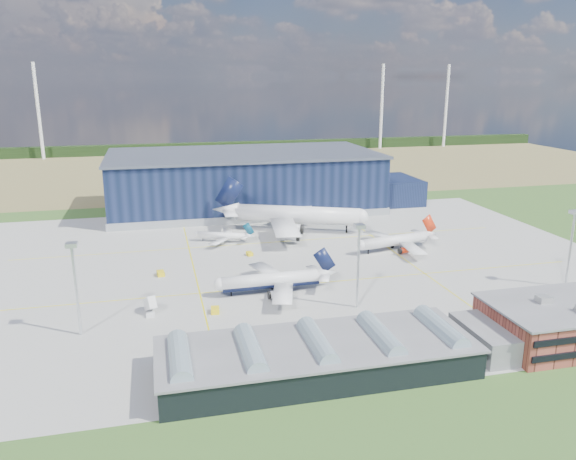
# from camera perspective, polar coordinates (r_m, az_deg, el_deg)

# --- Properties ---
(ground) EXTENTS (600.00, 600.00, 0.00)m
(ground) POSITION_cam_1_polar(r_m,az_deg,el_deg) (176.49, 0.53, -4.43)
(ground) COLOR #34531F
(ground) RESTS_ON ground
(apron) EXTENTS (220.00, 160.00, 0.08)m
(apron) POSITION_cam_1_polar(r_m,az_deg,el_deg) (185.65, -0.23, -3.41)
(apron) COLOR #A4A49F
(apron) RESTS_ON ground
(farmland) EXTENTS (600.00, 220.00, 0.01)m
(farmland) POSITION_cam_1_polar(r_m,az_deg,el_deg) (387.83, -7.49, 6.33)
(farmland) COLOR olive
(farmland) RESTS_ON ground
(treeline) EXTENTS (600.00, 8.00, 8.00)m
(treeline) POSITION_cam_1_polar(r_m,az_deg,el_deg) (466.18, -8.61, 8.28)
(treeline) COLOR black
(treeline) RESTS_ON ground
(hangar) EXTENTS (145.00, 62.00, 26.10)m
(hangar) POSITION_cam_1_polar(r_m,az_deg,el_deg) (263.93, -3.92, 4.79)
(hangar) COLOR #0F1932
(hangar) RESTS_ON ground
(glass_concourse) EXTENTS (78.00, 23.00, 8.60)m
(glass_concourse) POSITION_cam_1_polar(r_m,az_deg,el_deg) (120.47, 4.63, -12.40)
(glass_concourse) COLOR black
(glass_concourse) RESTS_ON ground
(light_mast_west) EXTENTS (2.60, 2.60, 23.00)m
(light_mast_west) POSITION_cam_1_polar(r_m,az_deg,el_deg) (139.63, -20.87, -4.18)
(light_mast_west) COLOR silver
(light_mast_west) RESTS_ON ground
(light_mast_center) EXTENTS (2.60, 2.60, 23.00)m
(light_mast_center) POSITION_cam_1_polar(r_m,az_deg,el_deg) (147.31, 7.19, -2.27)
(light_mast_center) COLOR silver
(light_mast_center) RESTS_ON ground
(light_mast_east) EXTENTS (2.60, 2.60, 23.00)m
(light_mast_east) POSITION_cam_1_polar(r_m,az_deg,el_deg) (180.33, 26.90, -0.57)
(light_mast_east) COLOR silver
(light_mast_east) RESTS_ON ground
(airliner_navy) EXTENTS (37.05, 36.27, 11.88)m
(airliner_navy) POSITION_cam_1_polar(r_m,az_deg,el_deg) (159.43, -1.77, -4.37)
(airliner_navy) COLOR white
(airliner_navy) RESTS_ON ground
(airliner_red) EXTENTS (40.53, 39.95, 11.24)m
(airliner_red) POSITION_cam_1_polar(r_m,az_deg,el_deg) (201.47, 10.77, -0.52)
(airliner_red) COLOR white
(airliner_red) RESTS_ON ground
(airliner_widebody) EXTENTS (82.42, 81.71, 20.59)m
(airliner_widebody) POSITION_cam_1_polar(r_m,az_deg,el_deg) (222.05, 0.93, 2.47)
(airliner_widebody) COLOR white
(airliner_widebody) RESTS_ON ground
(airliner_regional) EXTENTS (30.43, 30.15, 7.65)m
(airliner_regional) POSITION_cam_1_polar(r_m,az_deg,el_deg) (209.94, -6.76, -0.21)
(airliner_regional) COLOR white
(airliner_regional) RESTS_ON ground
(gse_tug_a) EXTENTS (2.52, 3.70, 1.44)m
(gse_tug_a) POSITION_cam_1_polar(r_m,az_deg,el_deg) (178.76, -12.81, -4.32)
(gse_tug_a) COLOR yellow
(gse_tug_a) RESTS_ON ground
(gse_tug_b) EXTENTS (2.47, 3.44, 1.40)m
(gse_tug_b) POSITION_cam_1_polar(r_m,az_deg,el_deg) (149.15, -7.41, -8.09)
(gse_tug_b) COLOR yellow
(gse_tug_b) RESTS_ON ground
(gse_van_a) EXTENTS (5.05, 2.54, 2.13)m
(gse_van_a) POSITION_cam_1_polar(r_m,az_deg,el_deg) (143.21, 9.96, -9.07)
(gse_van_a) COLOR silver
(gse_van_a) RESTS_ON ground
(gse_tug_c) EXTENTS (2.25, 3.14, 1.26)m
(gse_tug_c) POSITION_cam_1_polar(r_m,az_deg,el_deg) (194.03, -3.93, -2.43)
(gse_tug_c) COLOR yellow
(gse_tug_c) RESTS_ON ground
(gse_cart_b) EXTENTS (3.50, 3.72, 1.34)m
(gse_cart_b) POSITION_cam_1_polar(r_m,az_deg,el_deg) (242.37, 4.64, 1.18)
(gse_cart_b) COLOR silver
(gse_cart_b) RESTS_ON ground
(airstair) EXTENTS (3.49, 5.43, 3.23)m
(airstair) POSITION_cam_1_polar(r_m,az_deg,el_deg) (151.84, -13.82, -7.62)
(airstair) COLOR silver
(airstair) RESTS_ON ground
(car_a) EXTENTS (4.05, 2.73, 1.28)m
(car_a) POSITION_cam_1_polar(r_m,az_deg,el_deg) (155.32, 22.80, -8.27)
(car_a) COLOR #99999E
(car_a) RESTS_ON ground
(car_b) EXTENTS (3.64, 2.17, 1.13)m
(car_b) POSITION_cam_1_polar(r_m,az_deg,el_deg) (136.08, 8.37, -10.58)
(car_b) COLOR #99999E
(car_b) RESTS_ON ground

